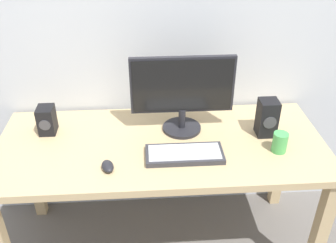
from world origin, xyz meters
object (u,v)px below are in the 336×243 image
object	(u,v)px
desk	(161,157)
speaker_left	(47,120)
mouse	(108,166)
monitor	(182,91)
speaker_right	(267,118)
keyboard_primary	(184,154)
coffee_mug	(280,142)

from	to	relation	value
desk	speaker_left	bearing A→B (deg)	166.76
desk	mouse	size ratio (longest dim) A/B	18.66
monitor	speaker_right	world-z (taller)	monitor
desk	speaker_left	world-z (taller)	speaker_left
desk	keyboard_primary	xyz separation A→B (m)	(0.10, -0.12, 0.10)
keyboard_primary	coffee_mug	distance (m)	0.45
coffee_mug	mouse	bearing A→B (deg)	-174.04
keyboard_primary	mouse	xyz separation A→B (m)	(-0.35, -0.07, 0.00)
mouse	speaker_right	distance (m)	0.82
desk	keyboard_primary	world-z (taller)	keyboard_primary
speaker_right	monitor	bearing A→B (deg)	169.20
speaker_left	mouse	bearing A→B (deg)	-45.24
keyboard_primary	speaker_right	distance (m)	0.47
monitor	keyboard_primary	xyz separation A→B (m)	(-0.01, -0.24, -0.20)
monitor	mouse	size ratio (longest dim) A/B	5.92
speaker_left	monitor	bearing A→B (deg)	-1.07
speaker_right	coffee_mug	distance (m)	0.16
monitor	coffee_mug	xyz separation A→B (m)	(0.44, -0.23, -0.17)
coffee_mug	keyboard_primary	bearing A→B (deg)	-178.29
mouse	desk	bearing A→B (deg)	21.53
keyboard_primary	speaker_left	bearing A→B (deg)	159.22
monitor	coffee_mug	bearing A→B (deg)	-27.47
speaker_left	coffee_mug	distance (m)	1.15
desk	coffee_mug	bearing A→B (deg)	-11.02
keyboard_primary	speaker_left	world-z (taller)	speaker_left
mouse	speaker_right	bearing A→B (deg)	0.47
monitor	keyboard_primary	distance (m)	0.32
desk	mouse	xyz separation A→B (m)	(-0.25, -0.19, 0.11)
mouse	coffee_mug	size ratio (longest dim) A/B	0.88
monitor	speaker_right	distance (m)	0.44
monitor	speaker_right	xyz separation A→B (m)	(0.42, -0.08, -0.12)
speaker_right	speaker_left	size ratio (longest dim) A/B	1.34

